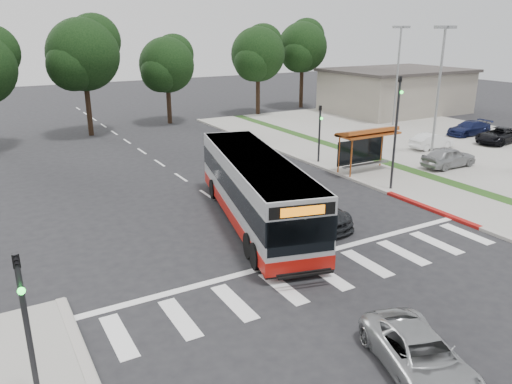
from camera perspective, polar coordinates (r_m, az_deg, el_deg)
ground at (r=23.26m, az=0.57°, el=-4.47°), size 140.00×140.00×0.00m
sidewalk_east at (r=35.49m, az=9.43°, el=3.48°), size 4.00×40.00×0.12m
curb_east at (r=34.29m, az=6.82°, el=3.11°), size 0.30×40.00×0.15m
curb_east_red at (r=27.31m, az=19.33°, el=-1.84°), size 0.32×6.00×0.15m
parking_lot at (r=45.15m, az=19.81°, el=5.82°), size 18.00×36.00×0.10m
commercial_building at (r=57.92m, az=15.64°, el=10.94°), size 14.00×10.00×4.40m
building_roof_cap at (r=57.69m, az=15.84°, el=13.25°), size 14.60×10.60×0.30m
crosswalk_ladder at (r=19.52m, az=8.11°, el=-9.36°), size 18.00×2.60×0.01m
bus_shelter at (r=32.71m, az=12.55°, el=6.16°), size 4.20×1.60×2.86m
traffic_signal_sw at (r=13.16m, az=-24.86°, el=-12.78°), size 0.18×0.37×4.20m
traffic_signal_ne_tall at (r=29.05m, az=15.75°, el=7.48°), size 0.18×0.37×6.50m
traffic_signal_ne_short at (r=34.48m, az=7.29°, el=7.27°), size 0.18×0.37×4.00m
lot_light_front at (r=37.97m, az=20.32°, el=12.56°), size 1.90×0.35×9.01m
lot_light_mid at (r=49.13m, az=15.96°, el=14.05°), size 1.90×0.35×9.01m
tree_ne_a at (r=53.84m, az=0.26°, el=15.57°), size 6.16×5.74×9.30m
tree_ne_b at (r=59.27m, az=5.36°, el=16.26°), size 6.16×5.74×10.02m
tree_north_a at (r=45.49m, az=-19.09°, el=14.76°), size 6.60×6.15×10.17m
tree_north_b at (r=49.64m, az=-10.11°, el=14.21°), size 5.72×5.33×8.43m
transit_bus at (r=23.74m, az=-0.06°, el=0.17°), size 5.71×12.77×3.23m
pedestrian at (r=20.25m, az=3.87°, el=-5.49°), size 0.65×0.46×1.70m
dark_sedan at (r=24.17m, az=5.84°, el=-1.73°), size 2.49×5.36×1.52m
silver_suv_south at (r=14.85m, az=18.27°, el=-17.33°), size 3.08×4.60×1.17m
parked_car_0 at (r=35.66m, az=21.15°, el=3.76°), size 4.03×1.63×1.37m
parked_car_1 at (r=40.74m, az=19.47°, el=5.51°), size 3.66×1.45×1.18m
parked_car_2 at (r=44.83m, az=25.99°, el=5.85°), size 4.75×2.68×1.25m
parked_car_3 at (r=47.08m, az=23.17°, el=6.72°), size 4.26×1.85×1.22m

